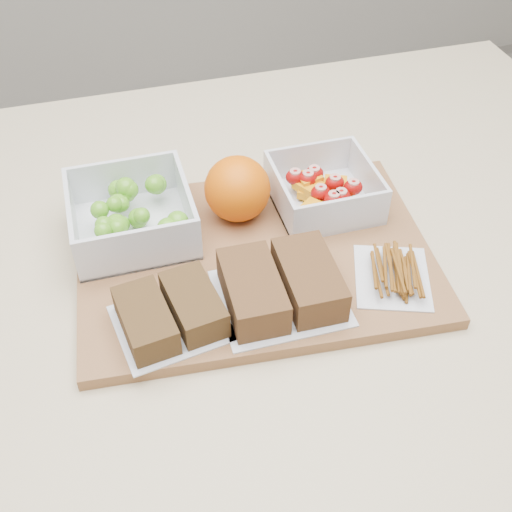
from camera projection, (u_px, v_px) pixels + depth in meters
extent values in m
cube|color=beige|center=(249.00, 449.00, 1.10)|extent=(1.20, 0.90, 0.90)
cube|color=#8C5F3A|center=(255.00, 257.00, 0.78)|extent=(0.44, 0.33, 0.02)
cube|color=silver|center=(134.00, 230.00, 0.80)|extent=(0.14, 0.14, 0.01)
cube|color=silver|center=(124.00, 179.00, 0.83)|extent=(0.14, 0.01, 0.06)
cube|color=silver|center=(140.00, 251.00, 0.73)|extent=(0.14, 0.01, 0.06)
cube|color=silver|center=(187.00, 203.00, 0.79)|extent=(0.01, 0.13, 0.06)
cube|color=silver|center=(73.00, 223.00, 0.76)|extent=(0.01, 0.13, 0.06)
sphere|color=#59A321|center=(118.00, 226.00, 0.76)|extent=(0.03, 0.03, 0.03)
sphere|color=#59A321|center=(104.00, 225.00, 0.76)|extent=(0.02, 0.02, 0.02)
sphere|color=#59A321|center=(125.00, 189.00, 0.80)|extent=(0.02, 0.02, 0.02)
sphere|color=#59A321|center=(138.00, 218.00, 0.78)|extent=(0.02, 0.02, 0.02)
sphere|color=#59A321|center=(100.00, 210.00, 0.78)|extent=(0.02, 0.02, 0.02)
sphere|color=#59A321|center=(121.00, 224.00, 0.77)|extent=(0.02, 0.02, 0.02)
sphere|color=#59A321|center=(114.00, 204.00, 0.78)|extent=(0.02, 0.02, 0.02)
sphere|color=#59A321|center=(178.00, 222.00, 0.75)|extent=(0.03, 0.03, 0.03)
sphere|color=#59A321|center=(156.00, 184.00, 0.81)|extent=(0.03, 0.03, 0.03)
sphere|color=#59A321|center=(126.00, 187.00, 0.80)|extent=(0.03, 0.03, 0.03)
sphere|color=#59A321|center=(103.00, 231.00, 0.75)|extent=(0.02, 0.02, 0.02)
sphere|color=#59A321|center=(154.00, 185.00, 0.80)|extent=(0.02, 0.02, 0.02)
sphere|color=#59A321|center=(145.00, 241.00, 0.74)|extent=(0.02, 0.02, 0.02)
sphere|color=#59A321|center=(127.00, 194.00, 0.80)|extent=(0.02, 0.02, 0.02)
sphere|color=#59A321|center=(118.00, 203.00, 0.79)|extent=(0.02, 0.02, 0.02)
sphere|color=#59A321|center=(129.00, 190.00, 0.80)|extent=(0.02, 0.02, 0.02)
sphere|color=#59A321|center=(168.00, 228.00, 0.74)|extent=(0.03, 0.03, 0.03)
sphere|color=#59A321|center=(179.00, 232.00, 0.77)|extent=(0.02, 0.02, 0.02)
sphere|color=#59A321|center=(121.00, 204.00, 0.79)|extent=(0.02, 0.02, 0.02)
sphere|color=#59A321|center=(117.00, 228.00, 0.76)|extent=(0.02, 0.02, 0.02)
sphere|color=#59A321|center=(118.00, 190.00, 0.81)|extent=(0.03, 0.03, 0.03)
sphere|color=#59A321|center=(142.00, 216.00, 0.76)|extent=(0.02, 0.02, 0.02)
sphere|color=#59A321|center=(116.00, 224.00, 0.77)|extent=(0.03, 0.03, 0.03)
cube|color=silver|center=(323.00, 202.00, 0.84)|extent=(0.13, 0.13, 0.00)
cube|color=silver|center=(309.00, 160.00, 0.86)|extent=(0.13, 0.00, 0.05)
cube|color=silver|center=(341.00, 216.00, 0.78)|extent=(0.13, 0.00, 0.05)
cube|color=silver|center=(368.00, 179.00, 0.83)|extent=(0.00, 0.12, 0.05)
cube|color=silver|center=(279.00, 195.00, 0.81)|extent=(0.00, 0.12, 0.05)
cube|color=orange|center=(332.00, 202.00, 0.81)|extent=(0.04, 0.04, 0.01)
cube|color=orange|center=(310.00, 184.00, 0.84)|extent=(0.05, 0.05, 0.01)
cube|color=orange|center=(330.00, 190.00, 0.83)|extent=(0.04, 0.05, 0.01)
cube|color=orange|center=(335.00, 186.00, 0.85)|extent=(0.04, 0.05, 0.01)
cube|color=orange|center=(308.00, 185.00, 0.83)|extent=(0.04, 0.04, 0.01)
cube|color=orange|center=(309.00, 179.00, 0.83)|extent=(0.04, 0.03, 0.01)
cube|color=orange|center=(315.00, 210.00, 0.79)|extent=(0.04, 0.04, 0.01)
cube|color=orange|center=(342.00, 202.00, 0.81)|extent=(0.04, 0.04, 0.01)
cube|color=orange|center=(311.00, 192.00, 0.83)|extent=(0.04, 0.04, 0.01)
ellipsoid|color=#A70E08|center=(335.00, 183.00, 0.82)|extent=(0.03, 0.02, 0.02)
ellipsoid|color=#A70E08|center=(341.00, 197.00, 0.80)|extent=(0.03, 0.02, 0.02)
ellipsoid|color=#A70E08|center=(295.00, 177.00, 0.83)|extent=(0.03, 0.02, 0.02)
ellipsoid|color=#A70E08|center=(353.00, 187.00, 0.81)|extent=(0.03, 0.02, 0.02)
ellipsoid|color=#A70E08|center=(308.00, 179.00, 0.83)|extent=(0.03, 0.02, 0.02)
ellipsoid|color=#A70E08|center=(334.00, 199.00, 0.80)|extent=(0.03, 0.02, 0.02)
ellipsoid|color=#A70E08|center=(320.00, 193.00, 0.81)|extent=(0.03, 0.02, 0.02)
ellipsoid|color=#A70E08|center=(314.00, 174.00, 0.83)|extent=(0.03, 0.02, 0.02)
sphere|color=#EB6105|center=(237.00, 189.00, 0.79)|extent=(0.08, 0.08, 0.08)
cube|color=silver|center=(172.00, 323.00, 0.69)|extent=(0.13, 0.12, 0.00)
cube|color=#4E361B|center=(146.00, 320.00, 0.67)|extent=(0.06, 0.10, 0.03)
cube|color=#4E361B|center=(194.00, 304.00, 0.69)|extent=(0.06, 0.10, 0.03)
cube|color=silver|center=(280.00, 298.00, 0.72)|extent=(0.14, 0.12, 0.00)
cube|color=brown|center=(253.00, 291.00, 0.70)|extent=(0.06, 0.11, 0.04)
cube|color=brown|center=(309.00, 279.00, 0.71)|extent=(0.06, 0.11, 0.04)
cube|color=silver|center=(392.00, 277.00, 0.74)|extent=(0.11, 0.12, 0.00)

